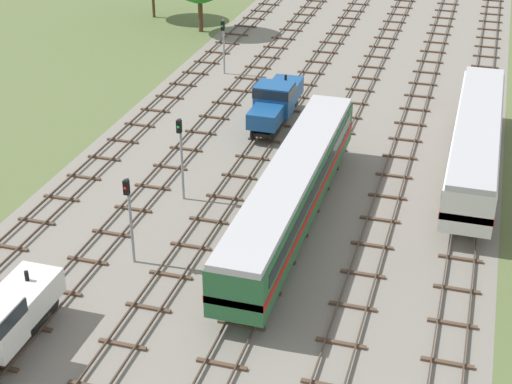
{
  "coord_description": "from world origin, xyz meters",
  "views": [
    {
      "loc": [
        11.87,
        8.22,
        23.89
      ],
      "look_at": [
        0.0,
        48.2,
        1.5
      ],
      "focal_mm": 55.67,
      "sensor_mm": 36.0,
      "label": 1
    }
  ],
  "objects_px": {
    "diesel_railcar_right_far": "(476,139)",
    "signal_post_mid": "(223,40)",
    "signal_post_near": "(181,149)",
    "shunter_loco_centre_left_farther": "(276,100)",
    "signal_post_nearest": "(129,210)",
    "passenger_coach_centre_midfar": "(292,188)"
  },
  "relations": [
    {
      "from": "diesel_railcar_right_far",
      "to": "signal_post_nearest",
      "type": "height_order",
      "value": "signal_post_nearest"
    },
    {
      "from": "diesel_railcar_right_far",
      "to": "shunter_loco_centre_left_farther",
      "type": "bearing_deg",
      "value": 163.42
    },
    {
      "from": "shunter_loco_centre_left_farther",
      "to": "signal_post_mid",
      "type": "relative_size",
      "value": 1.75
    },
    {
      "from": "passenger_coach_centre_midfar",
      "to": "signal_post_nearest",
      "type": "relative_size",
      "value": 4.23
    },
    {
      "from": "diesel_railcar_right_far",
      "to": "signal_post_near",
      "type": "bearing_deg",
      "value": -153.46
    },
    {
      "from": "signal_post_nearest",
      "to": "diesel_railcar_right_far",
      "type": "bearing_deg",
      "value": 43.14
    },
    {
      "from": "diesel_railcar_right_far",
      "to": "signal_post_mid",
      "type": "distance_m",
      "value": 26.11
    },
    {
      "from": "signal_post_nearest",
      "to": "signal_post_mid",
      "type": "distance_m",
      "value": 30.47
    },
    {
      "from": "shunter_loco_centre_left_farther",
      "to": "signal_post_mid",
      "type": "distance_m",
      "value": 12.19
    },
    {
      "from": "signal_post_nearest",
      "to": "passenger_coach_centre_midfar",
      "type": "bearing_deg",
      "value": 39.6
    },
    {
      "from": "passenger_coach_centre_midfar",
      "to": "diesel_railcar_right_far",
      "type": "bearing_deg",
      "value": 45.55
    },
    {
      "from": "shunter_loco_centre_left_farther",
      "to": "signal_post_nearest",
      "type": "height_order",
      "value": "signal_post_nearest"
    },
    {
      "from": "diesel_railcar_right_far",
      "to": "signal_post_mid",
      "type": "xyz_separation_m",
      "value": [
        -22.01,
        14.04,
        0.51
      ]
    },
    {
      "from": "shunter_loco_centre_left_farther",
      "to": "signal_post_near",
      "type": "height_order",
      "value": "signal_post_near"
    },
    {
      "from": "diesel_railcar_right_far",
      "to": "signal_post_near",
      "type": "height_order",
      "value": "signal_post_near"
    },
    {
      "from": "shunter_loco_centre_left_farther",
      "to": "signal_post_mid",
      "type": "bearing_deg",
      "value": 127.19
    },
    {
      "from": "diesel_railcar_right_far",
      "to": "signal_post_mid",
      "type": "bearing_deg",
      "value": 147.47
    },
    {
      "from": "shunter_loco_centre_left_farther",
      "to": "signal_post_nearest",
      "type": "bearing_deg",
      "value": -96.83
    },
    {
      "from": "shunter_loco_centre_left_farther",
      "to": "signal_post_nearest",
      "type": "xyz_separation_m",
      "value": [
        -2.45,
        -20.41,
        1.3
      ]
    },
    {
      "from": "signal_post_nearest",
      "to": "signal_post_near",
      "type": "height_order",
      "value": "signal_post_near"
    },
    {
      "from": "passenger_coach_centre_midfar",
      "to": "signal_post_near",
      "type": "relative_size",
      "value": 3.99
    },
    {
      "from": "signal_post_near",
      "to": "signal_post_nearest",
      "type": "bearing_deg",
      "value": -90.0
    }
  ]
}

